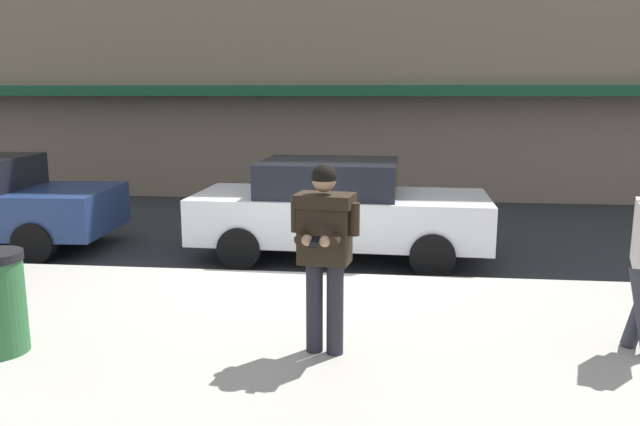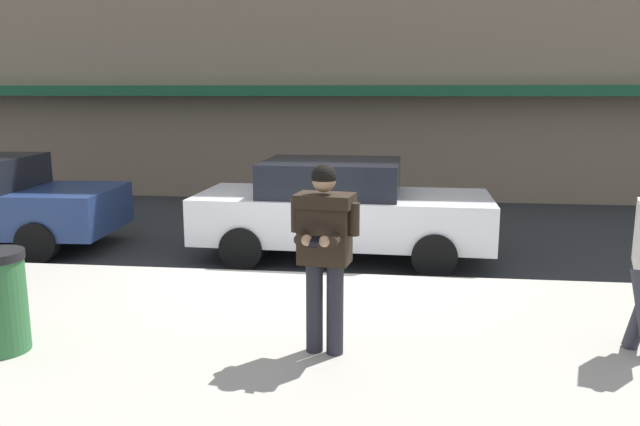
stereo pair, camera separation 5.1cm
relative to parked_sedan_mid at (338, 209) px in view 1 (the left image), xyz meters
The scene contains 5 objects.
ground_plane 1.41m from the parked_sedan_mid, 107.28° to the right, with size 80.00×80.00×0.00m, color #2B2D30.
sidewalk 4.09m from the parked_sedan_mid, 80.68° to the right, with size 32.00×5.30×0.14m, color #A8A399.
curb_paint_line 1.48m from the parked_sedan_mid, 58.66° to the right, with size 28.00×0.12×0.01m, color silver.
parked_sedan_mid is the anchor object (origin of this frame).
man_texting_on_phone 3.99m from the parked_sedan_mid, 87.34° to the right, with size 0.64×0.62×1.81m.
Camera 1 is at (1.08, -8.38, 2.58)m, focal length 35.00 mm.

